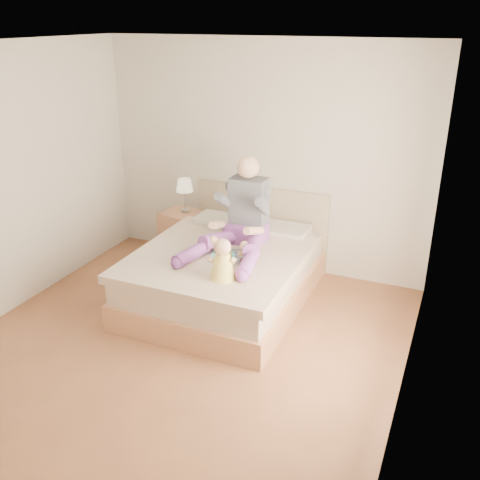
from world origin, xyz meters
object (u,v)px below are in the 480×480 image
at_px(tray, 232,255).
at_px(baby, 223,262).
at_px(nightstand, 183,234).
at_px(bed, 227,271).
at_px(adult, 241,221).

height_order(tray, baby, baby).
relative_size(nightstand, tray, 1.26).
bearing_deg(nightstand, baby, -39.39).
relative_size(bed, adult, 1.87).
distance_m(adult, baby, 0.80).
distance_m(bed, baby, 0.87).
xyz_separation_m(nightstand, adult, (1.12, -0.70, 0.60)).
distance_m(tray, baby, 0.49).
bearing_deg(nightstand, adult, -22.12).
bearing_deg(baby, bed, 93.81).
xyz_separation_m(bed, nightstand, (-1.00, 0.80, -0.02)).
bearing_deg(baby, tray, 86.42).
height_order(bed, tray, bed).
xyz_separation_m(bed, baby, (0.27, -0.69, 0.46)).
distance_m(nightstand, adult, 1.45).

